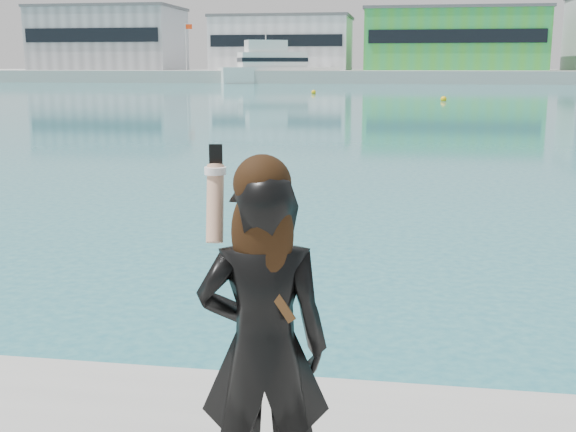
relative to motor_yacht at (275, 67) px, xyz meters
name	(u,v)px	position (x,y,z in m)	size (l,w,h in m)	color
far_quay	(405,76)	(20.89, 15.91, -1.51)	(320.00, 40.00, 2.00)	#9E9E99
warehouse_grey_left	(109,38)	(-34.11, 13.89, 5.25)	(26.52, 16.36, 11.50)	gray
warehouse_white	(283,43)	(-1.11, 13.89, 4.25)	(24.48, 15.35, 9.50)	silver
warehouse_green	(453,39)	(28.89, 13.89, 4.75)	(30.60, 16.36, 10.50)	green
flagpole_left	(186,44)	(-17.01, 6.91, 4.03)	(1.28, 0.16, 8.00)	silver
flagpole_right	(545,42)	(42.99, 6.91, 4.03)	(1.28, 0.16, 8.00)	silver
motor_yacht	(275,67)	(0.00, 0.00, 0.00)	(19.64, 12.59, 8.92)	white
buoy_far	(314,94)	(11.77, -43.12, -2.51)	(0.50, 0.50, 0.50)	yellow
buoy_extra	(443,101)	(24.24, -56.52, -2.51)	(0.50, 0.50, 0.50)	yellow
woman	(263,339)	(20.62, -114.67, -0.81)	(0.67, 0.49, 1.77)	black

